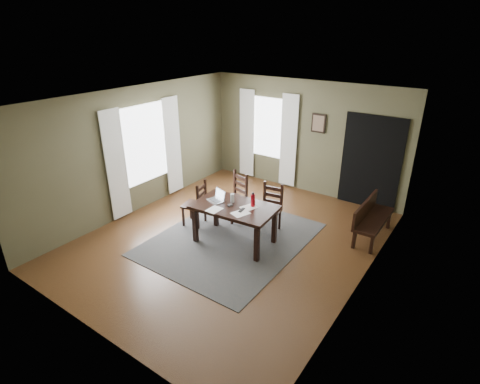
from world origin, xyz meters
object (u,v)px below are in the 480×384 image
Objects in this scene: chair_back_left at (235,197)px; laptop at (218,198)px; dining_table at (235,210)px; chair_end at (196,204)px; chair_back_right at (270,209)px; bench at (371,216)px; water_bottle at (253,200)px.

laptop is at bearing -62.76° from chair_back_left.
chair_end is at bearing 168.91° from dining_table.
chair_back_right is 1.95m from bench.
water_bottle is at bearing -20.97° from chair_back_left.
chair_back_left is 0.76× the size of bench.
chair_back_right is 3.56× the size of water_bottle.
chair_back_left is (0.49, 0.69, 0.03)m from chair_end.
chair_back_left reaches higher than laptop.
bench is (3.10, 1.55, -0.02)m from chair_end.
dining_table is at bearing 129.26° from bench.
laptop is at bearing -140.95° from chair_back_right.
water_bottle is (-0.03, -0.59, 0.42)m from chair_back_right.
chair_back_left is at bearing 108.24° from bench.
water_bottle is (0.29, 0.18, 0.22)m from dining_table.
chair_end is 1.41m from water_bottle.
chair_back_right is at bearing 63.32° from dining_table.
chair_back_right is at bearing 117.37° from bench.
bench is at bearing 52.61° from laptop.
chair_back_right is at bearing 13.24° from chair_back_left.
chair_back_right is at bearing 87.53° from water_bottle.
chair_back_left is at bearing 143.43° from water_bottle.
chair_end is at bearing -109.81° from chair_back_left.
dining_table is at bearing -148.09° from water_bottle.
bench is 4.87× the size of water_bottle.
chair_end is at bearing -171.12° from laptop.
laptop is (-0.40, 0.01, 0.15)m from dining_table.
water_bottle is (1.34, 0.06, 0.43)m from chair_end.
chair_back_left is 0.88m from chair_back_right.
bench is (2.61, 0.86, -0.05)m from chair_back_left.
water_bottle is (-1.75, -1.49, 0.45)m from bench.
water_bottle reaches higher than chair_back_left.
laptop is (-2.44, -1.66, 0.38)m from bench.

